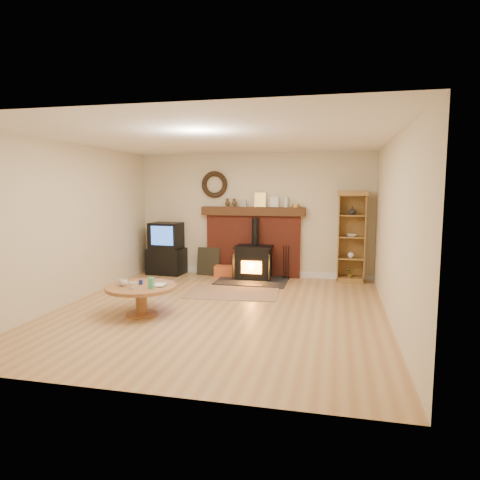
% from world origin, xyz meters
% --- Properties ---
extents(ground, '(5.50, 5.50, 0.00)m').
position_xyz_m(ground, '(0.00, 0.00, 0.00)').
color(ground, '#AC7A47').
rests_on(ground, ground).
extents(room_shell, '(5.02, 5.52, 2.61)m').
position_xyz_m(room_shell, '(-0.02, 0.09, 1.72)').
color(room_shell, beige).
rests_on(room_shell, ground).
extents(chimney_breast, '(2.20, 0.22, 1.78)m').
position_xyz_m(chimney_breast, '(0.00, 2.67, 0.80)').
color(chimney_breast, maroon).
rests_on(chimney_breast, ground).
extents(wood_stove, '(1.40, 1.00, 1.26)m').
position_xyz_m(wood_stove, '(0.09, 2.27, 0.34)').
color(wood_stove, black).
rests_on(wood_stove, ground).
extents(area_rug, '(1.71, 1.25, 0.01)m').
position_xyz_m(area_rug, '(-0.06, 1.14, 0.01)').
color(area_rug, brown).
rests_on(area_rug, ground).
extents(tv_unit, '(0.80, 0.59, 1.13)m').
position_xyz_m(tv_unit, '(-1.89, 2.47, 0.54)').
color(tv_unit, black).
rests_on(tv_unit, ground).
extents(curio_cabinet, '(0.59, 0.42, 1.82)m').
position_xyz_m(curio_cabinet, '(2.02, 2.55, 0.92)').
color(curio_cabinet, brown).
rests_on(curio_cabinet, ground).
extents(firelog_box, '(0.41, 0.28, 0.24)m').
position_xyz_m(firelog_box, '(-0.57, 2.40, 0.12)').
color(firelog_box, orange).
rests_on(firelog_box, ground).
extents(leaning_painting, '(0.50, 0.13, 0.59)m').
position_xyz_m(leaning_painting, '(-0.96, 2.55, 0.30)').
color(leaning_painting, black).
rests_on(leaning_painting, ground).
extents(fire_tools, '(0.16, 0.16, 0.70)m').
position_xyz_m(fire_tools, '(0.73, 2.50, 0.13)').
color(fire_tools, black).
rests_on(fire_tools, ground).
extents(coffee_table, '(1.05, 1.05, 0.60)m').
position_xyz_m(coffee_table, '(-1.08, -0.48, 0.36)').
color(coffee_table, brown).
rests_on(coffee_table, ground).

